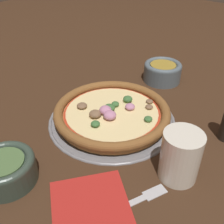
% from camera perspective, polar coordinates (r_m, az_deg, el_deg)
% --- Properties ---
extents(ground_plane, '(3.00, 3.00, 0.00)m').
position_cam_1_polar(ground_plane, '(0.69, -0.00, -1.70)').
color(ground_plane, '#3D2616').
extents(pizza_tray, '(0.33, 0.33, 0.01)m').
position_cam_1_polar(pizza_tray, '(0.68, -0.00, -1.51)').
color(pizza_tray, gray).
rests_on(pizza_tray, ground_plane).
extents(pizza, '(0.30, 0.30, 0.04)m').
position_cam_1_polar(pizza, '(0.67, -0.00, -0.06)').
color(pizza, '#BC7F42').
rests_on(pizza, pizza_tray).
extents(bowl_near, '(0.12, 0.12, 0.06)m').
position_cam_1_polar(bowl_near, '(0.87, 10.93, 8.74)').
color(bowl_near, slate).
rests_on(bowl_near, ground_plane).
extents(bowl_far, '(0.12, 0.12, 0.06)m').
position_cam_1_polar(bowl_far, '(0.56, -22.19, -11.36)').
color(bowl_far, '#334238').
rests_on(bowl_far, ground_plane).
extents(drinking_cup, '(0.08, 0.08, 0.11)m').
position_cam_1_polar(drinking_cup, '(0.52, 14.66, -9.27)').
color(drinking_cup, silver).
rests_on(drinking_cup, ground_plane).
extents(napkin, '(0.19, 0.19, 0.01)m').
position_cam_1_polar(napkin, '(0.50, -4.74, -19.36)').
color(napkin, '#B2231E').
rests_on(napkin, ground_plane).
extents(fork, '(0.08, 0.17, 0.00)m').
position_cam_1_polar(fork, '(0.50, 4.01, -19.24)').
color(fork, '#B7B7BC').
rests_on(fork, ground_plane).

